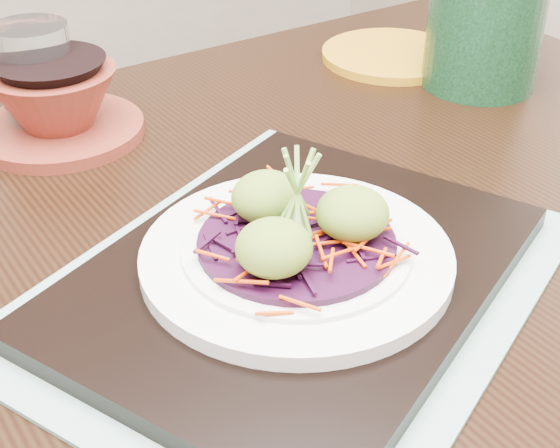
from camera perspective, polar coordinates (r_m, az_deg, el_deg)
dining_table at (r=0.68m, az=-4.03°, el=-10.33°), size 1.34×0.93×0.81m
placemat at (r=0.59m, az=1.18°, el=-4.31°), size 0.50×0.44×0.00m
serving_tray at (r=0.59m, az=1.19°, el=-3.55°), size 0.43×0.37×0.02m
white_plate at (r=0.58m, az=1.21°, el=-2.29°), size 0.23×0.23×0.02m
cabbage_bed at (r=0.57m, az=1.22°, el=-1.33°), size 0.15×0.15×0.01m
carrot_julienne at (r=0.57m, az=1.23°, el=-0.73°), size 0.18×0.18×0.01m
guacamole_scoops at (r=0.56m, az=1.28°, el=0.40°), size 0.13×0.11×0.04m
scallion_garnish at (r=0.55m, az=1.27°, el=1.98°), size 0.05×0.05×0.08m
water_glass at (r=0.85m, az=-17.34°, el=10.22°), size 0.09×0.09×0.11m
terracotta_bowl_set at (r=0.83m, az=-16.01°, el=8.23°), size 0.22×0.22×0.07m
yellow_plate at (r=1.02m, az=8.19°, el=12.13°), size 0.21×0.21×0.01m
green_jar at (r=0.94m, az=14.79°, el=14.13°), size 0.14×0.14×0.15m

